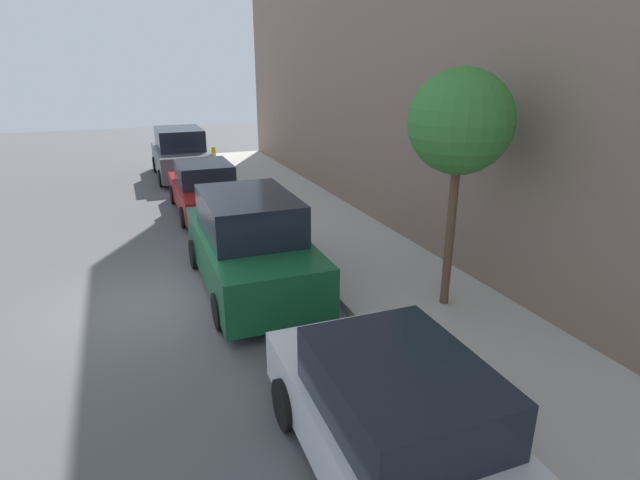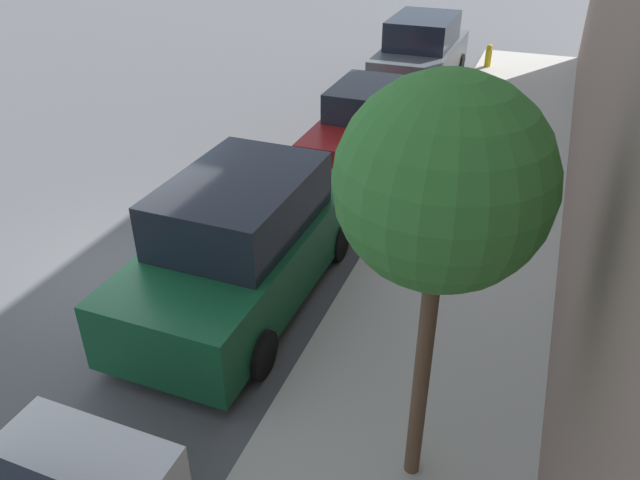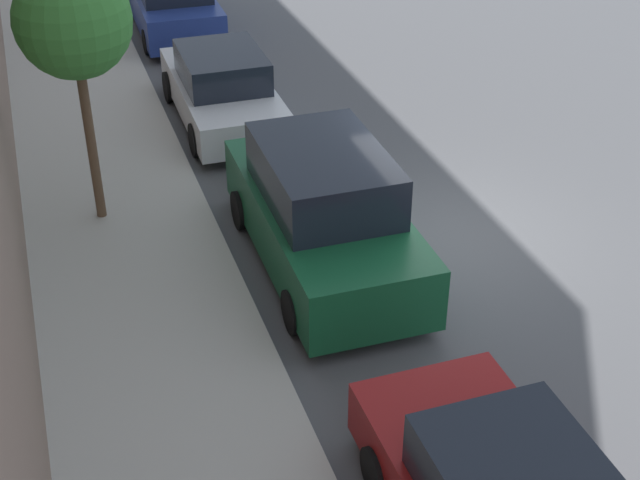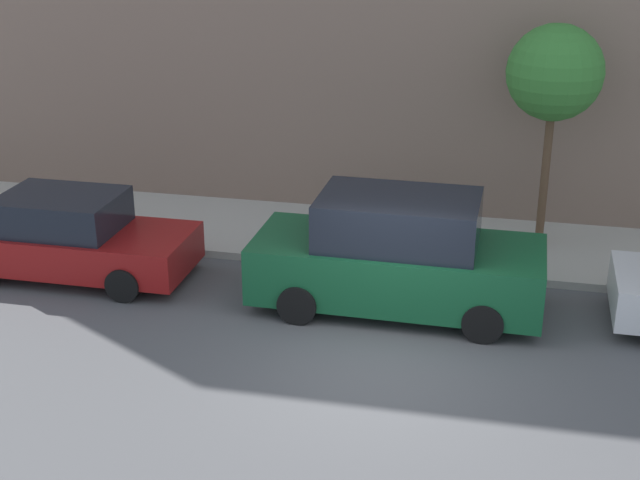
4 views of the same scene
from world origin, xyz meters
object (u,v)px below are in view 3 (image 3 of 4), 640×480
object	(u,v)px
parked_sedan_second	(222,89)
parked_suv_third	(323,212)
parking_meter_near	(112,13)
street_tree	(73,22)

from	to	relation	value
parked_sedan_second	parked_suv_third	bearing A→B (deg)	92.21
parking_meter_near	street_tree	size ratio (longest dim) A/B	0.35
parked_suv_third	street_tree	xyz separation A→B (m)	(3.13, -2.37, 2.55)
street_tree	parking_meter_near	bearing A→B (deg)	-99.41
parked_suv_third	street_tree	bearing A→B (deg)	-37.19
parking_meter_near	parked_sedan_second	bearing A→B (deg)	108.73
parked_sedan_second	street_tree	size ratio (longest dim) A/B	1.07
parked_sedan_second	street_tree	xyz separation A→B (m)	(2.91, 3.34, 2.75)
parked_suv_third	street_tree	distance (m)	4.68
parked_sedan_second	parked_suv_third	distance (m)	5.72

